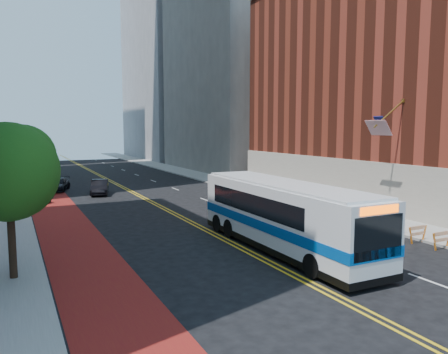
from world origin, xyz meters
name	(u,v)px	position (x,y,z in m)	size (l,w,h in m)	color
ground	(311,284)	(0.00, 0.00, 0.00)	(160.00, 160.00, 0.00)	black
sidewalk_left	(2,199)	(-12.00, 30.00, 0.07)	(4.00, 140.00, 0.15)	gray
sidewalk_right	(234,185)	(12.00, 30.00, 0.07)	(4.00, 140.00, 0.15)	gray
bus_lane_paint	(48,197)	(-8.10, 30.00, 0.00)	(3.60, 140.00, 0.01)	maroon
center_line_inner	(130,192)	(-0.18, 30.00, 0.00)	(0.14, 140.00, 0.01)	gold
center_line_outer	(133,192)	(0.18, 30.00, 0.00)	(0.14, 140.00, 0.01)	gold
lane_dashes	(153,181)	(4.80, 38.00, 0.01)	(0.14, 98.20, 0.01)	silver
brick_building	(433,77)	(21.93, 12.00, 10.96)	(18.73, 36.00, 22.00)	maroon
midrise_right_near	(243,43)	(23.00, 48.00, 20.00)	(18.00, 26.00, 40.00)	slate
midrise_right_far	(182,32)	(24.00, 78.00, 27.50)	(20.00, 28.00, 55.00)	gray
construction_barriers	(407,229)	(9.60, 3.42, 0.68)	(1.42, 10.91, 1.00)	orange
street_tree	(9,168)	(-11.24, 6.04, 4.91)	(4.20, 4.20, 6.70)	black
transit_bus	(282,215)	(1.83, 4.97, 1.93)	(2.98, 13.46, 3.70)	silver
car_a	(35,195)	(-9.30, 27.63, 0.65)	(1.54, 3.82, 1.30)	black
car_b	(100,187)	(-3.28, 29.69, 0.74)	(1.56, 4.47, 1.47)	black
car_c	(58,185)	(-6.74, 34.14, 0.66)	(1.85, 4.55, 1.32)	black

